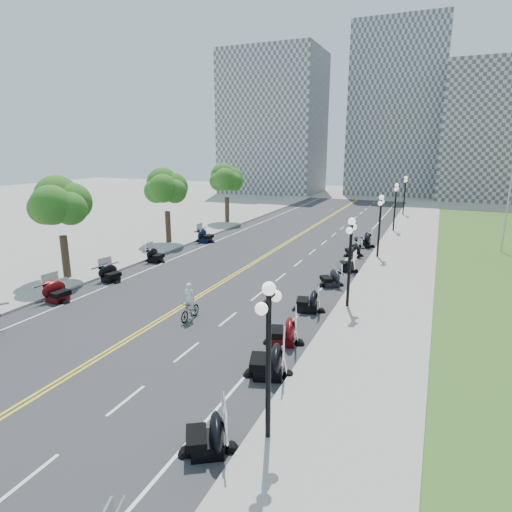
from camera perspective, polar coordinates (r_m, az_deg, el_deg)
The scene contains 52 objects.
ground at distance 24.09m, azimuth -10.62°, elevation -7.13°, with size 160.00×160.00×0.00m, color gray.
road at distance 32.41m, azimuth -0.85°, elevation -1.25°, with size 16.00×90.00×0.01m, color #333335.
centerline_yellow_a at distance 32.46m, azimuth -1.04°, elevation -1.21°, with size 0.12×90.00×0.00m, color yellow.
centerline_yellow_b at distance 32.36m, azimuth -0.65°, elevation -1.26°, with size 0.12×90.00×0.00m, color yellow.
edge_line_north at distance 30.48m, azimuth 10.23°, elevation -2.49°, with size 0.12×90.00×0.00m, color white.
edge_line_south at distance 35.41m, azimuth -10.36°, elevation -0.12°, with size 0.12×90.00×0.00m, color white.
lane_dash_3 at distance 14.44m, azimuth -28.07°, elevation -24.67°, with size 0.12×2.00×0.00m, color white.
lane_dash_4 at distance 16.64m, azimuth -16.92°, elevation -17.91°, with size 0.12×2.00×0.00m, color white.
lane_dash_5 at distance 19.41m, azimuth -9.21°, elevation -12.50°, with size 0.12×2.00×0.00m, color white.
lane_dash_6 at distance 22.56m, azimuth -3.76°, elevation -8.39°, with size 0.12×2.00×0.00m, color white.
lane_dash_7 at distance 25.95m, azimuth 0.24°, elevation -5.26°, with size 0.12×2.00×0.00m, color white.
lane_dash_8 at distance 29.48m, azimuth 3.27°, elevation -2.85°, with size 0.12×2.00×0.00m, color white.
lane_dash_9 at distance 33.13m, azimuth 5.63°, elevation -0.96°, with size 0.12×2.00×0.00m, color white.
lane_dash_10 at distance 36.85m, azimuth 7.52°, elevation 0.56°, with size 0.12×2.00×0.00m, color white.
lane_dash_11 at distance 40.62m, azimuth 9.06°, elevation 1.79°, with size 0.12×2.00×0.00m, color white.
lane_dash_12 at distance 44.43m, azimuth 10.33°, elevation 2.82°, with size 0.12×2.00×0.00m, color white.
lane_dash_13 at distance 48.27m, azimuth 11.41°, elevation 3.68°, with size 0.12×2.00×0.00m, color white.
lane_dash_14 at distance 52.14m, azimuth 12.33°, elevation 4.41°, with size 0.12×2.00×0.00m, color white.
lane_dash_15 at distance 56.02m, azimuth 13.13°, elevation 5.04°, with size 0.12×2.00×0.00m, color white.
lane_dash_16 at distance 59.92m, azimuth 13.82°, elevation 5.59°, with size 0.12×2.00×0.00m, color white.
lane_dash_17 at distance 63.83m, azimuth 14.43°, elevation 6.07°, with size 0.12×2.00×0.00m, color white.
lane_dash_18 at distance 67.75m, azimuth 14.97°, elevation 6.49°, with size 0.12×2.00×0.00m, color white.
lane_dash_19 at distance 71.69m, azimuth 15.45°, elevation 6.87°, with size 0.12×2.00×0.00m, color white.
sidewalk_north at distance 29.88m, azimuth 17.91°, elevation -3.18°, with size 5.00×90.00×0.15m, color #9E9991.
sidewalk_south at distance 37.77m, azimuth -15.57°, elevation 0.58°, with size 5.00×90.00×0.15m, color #9E9991.
lawn at distance 37.84m, azimuth 29.72°, elevation -0.82°, with size 9.00×60.00×0.10m, color #356023.
distant_block_a at distance 86.28m, azimuth 2.35°, elevation 17.19°, with size 18.00×14.00×26.00m, color gray.
distant_block_b at distance 87.18m, azimuth 18.24°, elevation 17.81°, with size 16.00×12.00×30.00m, color gray.
distant_block_c at distance 84.06m, azimuth 30.46°, elevation 14.01°, with size 20.00×14.00×22.00m, color gray.
street_lamp_1 at distance 12.84m, azimuth 1.66°, elevation -14.13°, with size 0.50×1.20×4.90m, color black, non-canonical shape.
street_lamp_2 at distance 23.69m, azimuth 12.36°, elevation -0.96°, with size 0.50×1.20×4.90m, color black, non-canonical shape.
street_lamp_3 at distance 35.30m, azimuth 16.13°, elevation 3.80°, with size 0.50×1.20×4.90m, color black, non-canonical shape.
street_lamp_4 at distance 47.10m, azimuth 18.04°, elevation 6.19°, with size 0.50×1.20×4.90m, color black, non-canonical shape.
street_lamp_5 at distance 58.98m, azimuth 19.18°, elevation 7.61°, with size 0.50×1.20×4.90m, color black, non-canonical shape.
flagpole at distance 41.03m, azimuth 30.70°, elevation 7.16°, with size 1.10×0.20×10.00m, color silver, non-canonical shape.
tree_2 at distance 30.85m, azimuth -24.68°, elevation 5.66°, with size 4.80×4.80×9.20m, color #235619, non-canonical shape.
tree_3 at distance 39.86m, azimuth -11.86°, elevation 8.34°, with size 4.80×4.80×9.20m, color #235619, non-canonical shape.
tree_4 at distance 50.13m, azimuth -3.94°, elevation 9.78°, with size 4.80×4.80×9.20m, color #235619, non-canonical shape.
motorcycle_n_3 at distance 13.52m, azimuth -6.60°, elevation -22.36°, with size 1.89×1.89×1.33m, color black, non-canonical shape.
motorcycle_n_4 at distance 17.05m, azimuth 1.61°, elevation -13.50°, with size 2.16×2.16×1.51m, color black, non-canonical shape.
motorcycle_n_5 at distance 19.67m, azimuth 3.61°, elevation -9.74°, with size 2.01×2.01×1.40m, color #590A0C, non-canonical shape.
motorcycle_n_6 at distance 23.50m, azimuth 6.99°, elevation -5.78°, with size 1.93×1.93×1.35m, color black, non-canonical shape.
motorcycle_n_7 at distance 27.83m, azimuth 9.93°, elevation -2.75°, with size 1.83×1.83×1.28m, color black, non-canonical shape.
motorcycle_n_8 at distance 31.45m, azimuth 12.04°, elevation -0.87°, with size 1.80×1.80×1.26m, color black, non-canonical shape.
motorcycle_n_9 at distance 35.75m, azimuth 12.86°, elevation 0.90°, with size 1.80×1.80×1.26m, color black, non-canonical shape.
motorcycle_n_10 at distance 39.35m, azimuth 14.11°, elevation 2.27°, with size 2.23×2.23×1.56m, color black, non-canonical shape.
motorcycle_s_5 at distance 27.32m, azimuth -25.00°, elevation -4.19°, with size 1.90×1.90×1.33m, color #590A0C, non-canonical shape.
motorcycle_s_6 at distance 30.01m, azimuth -18.86°, elevation -2.07°, with size 1.82×1.82×1.27m, color black, non-canonical shape.
motorcycle_s_7 at distance 34.09m, azimuth -13.29°, elevation 0.22°, with size 1.77×1.77×1.24m, color black, non-canonical shape.
motorcycle_s_9 at distance 40.43m, azimuth -6.79°, elevation 2.83°, with size 2.03×2.03×1.42m, color black, non-canonical shape.
bicycle at distance 22.56m, azimuth -8.79°, elevation -7.18°, with size 0.48×1.69×1.01m, color #A51414.
cyclist_rider at distance 22.11m, azimuth -8.92°, elevation -3.96°, with size 0.60×0.40×1.66m, color silver.
Camera 1 is at (12.70, -18.52, 8.72)m, focal length 30.00 mm.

